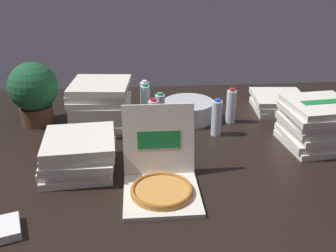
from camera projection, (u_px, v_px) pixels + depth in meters
name	position (u px, v px, depth m)	size (l,w,h in m)	color
ground_plane	(175.00, 158.00, 2.09)	(3.20, 2.40, 0.02)	black
open_pizza_box	(161.00, 177.00, 1.77)	(0.34, 0.42, 0.36)	silver
pizza_stack_left_mid	(279.00, 103.00, 2.68)	(0.39, 0.38, 0.11)	silver
pizza_stack_left_far	(317.00, 124.00, 2.16)	(0.39, 0.39, 0.26)	silver
pizza_stack_left_near	(79.00, 154.00, 1.92)	(0.39, 0.38, 0.19)	silver
pizza_stack_right_near	(101.00, 105.00, 2.38)	(0.38, 0.38, 0.30)	silver
ice_bucket	(188.00, 110.00, 2.52)	(0.33, 0.33, 0.13)	#B7BABF
water_bottle_0	(154.00, 117.00, 2.30)	(0.06, 0.06, 0.23)	white
water_bottle_1	(231.00, 106.00, 2.47)	(0.06, 0.06, 0.23)	silver
water_bottle_2	(160.00, 111.00, 2.39)	(0.06, 0.06, 0.23)	silver
water_bottle_3	(146.00, 101.00, 2.55)	(0.06, 0.06, 0.23)	silver
water_bottle_4	(145.00, 97.00, 2.62)	(0.06, 0.06, 0.23)	white
water_bottle_5	(217.00, 118.00, 2.29)	(0.06, 0.06, 0.23)	silver
potted_plant	(34.00, 91.00, 2.41)	(0.31, 0.31, 0.40)	#513323
napkin_pile	(1.00, 230.00, 1.51)	(0.15, 0.15, 0.04)	white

